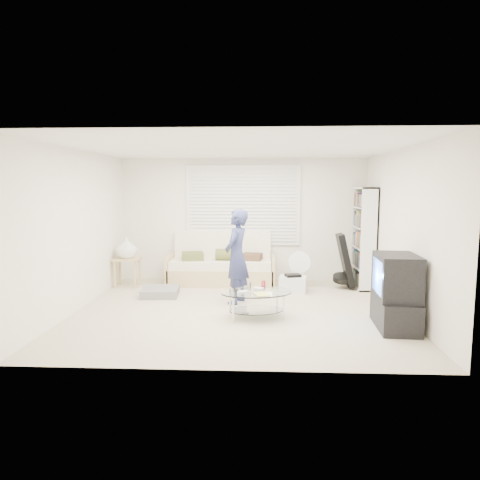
{
  "coord_description": "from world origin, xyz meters",
  "views": [
    {
      "loc": [
        0.34,
        -6.53,
        1.91
      ],
      "look_at": [
        0.03,
        0.3,
        1.07
      ],
      "focal_mm": 32.0,
      "sensor_mm": 36.0,
      "label": 1
    }
  ],
  "objects_px": {
    "bookshelf": "(364,238)",
    "tv_unit": "(396,293)",
    "coffee_table": "(256,297)",
    "futon_sofa": "(222,267)"
  },
  "relations": [
    {
      "from": "futon_sofa",
      "to": "bookshelf",
      "type": "xyz_separation_m",
      "value": [
        2.74,
        -0.22,
        0.62
      ]
    },
    {
      "from": "futon_sofa",
      "to": "coffee_table",
      "type": "relative_size",
      "value": 1.83
    },
    {
      "from": "coffee_table",
      "to": "tv_unit",
      "type": "bearing_deg",
      "value": -10.95
    },
    {
      "from": "tv_unit",
      "to": "futon_sofa",
      "type": "bearing_deg",
      "value": 134.8
    },
    {
      "from": "bookshelf",
      "to": "coffee_table",
      "type": "relative_size",
      "value": 1.66
    },
    {
      "from": "bookshelf",
      "to": "coffee_table",
      "type": "distance_m",
      "value": 2.95
    },
    {
      "from": "coffee_table",
      "to": "futon_sofa",
      "type": "bearing_deg",
      "value": 107.49
    },
    {
      "from": "tv_unit",
      "to": "coffee_table",
      "type": "bearing_deg",
      "value": 169.05
    },
    {
      "from": "bookshelf",
      "to": "tv_unit",
      "type": "bearing_deg",
      "value": -92.97
    },
    {
      "from": "bookshelf",
      "to": "tv_unit",
      "type": "xyz_separation_m",
      "value": [
        -0.13,
        -2.41,
        -0.47
      ]
    }
  ]
}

